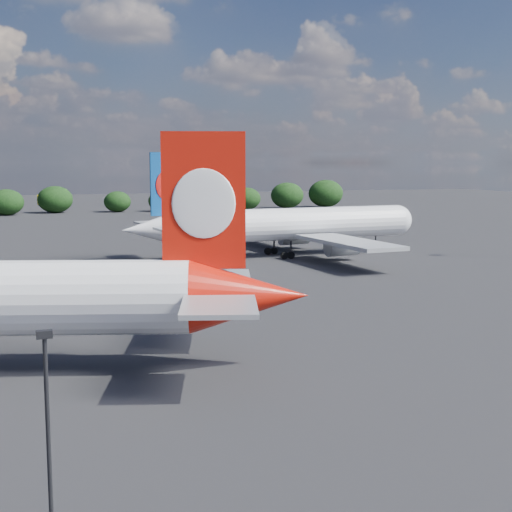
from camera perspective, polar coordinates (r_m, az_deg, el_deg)
name	(u,v)px	position (r m, az deg, el deg)	size (l,w,h in m)	color
ground	(14,277)	(97.44, -18.83, -1.64)	(500.00, 500.00, 0.00)	black
china_southern_airliner	(284,225)	(112.56, 2.26, 2.47)	(49.82, 47.36, 16.26)	white
apron_lamp_post	(48,438)	(26.85, -16.28, -13.80)	(0.55, 0.30, 9.00)	black
billboard_yellow	(46,200)	(219.00, -16.45, 4.31)	(5.00, 0.30, 5.50)	yellow
horizon_treeline	(47,200)	(217.41, -16.41, 4.30)	(203.24, 14.50, 9.15)	black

